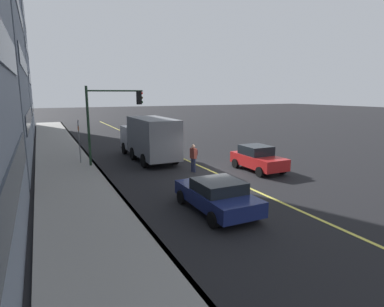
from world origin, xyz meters
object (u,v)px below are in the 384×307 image
(car_red, at_px, (258,158))
(car_navy, at_px, (217,195))
(traffic_light_mast, at_px, (111,112))
(pedestrian_with_backpack, at_px, (194,156))
(truck_gray, at_px, (149,138))
(street_sign_post, at_px, (79,139))

(car_red, bearing_deg, car_navy, 130.14)
(traffic_light_mast, bearing_deg, car_navy, -168.89)
(pedestrian_with_backpack, bearing_deg, traffic_light_mast, 45.78)
(car_navy, relative_size, pedestrian_with_backpack, 2.48)
(truck_gray, relative_size, traffic_light_mast, 1.47)
(car_red, relative_size, car_navy, 0.90)
(car_red, bearing_deg, street_sign_post, 56.54)
(truck_gray, bearing_deg, pedestrian_with_backpack, -164.48)
(car_red, relative_size, truck_gray, 0.50)
(pedestrian_with_backpack, height_order, traffic_light_mast, traffic_light_mast)
(street_sign_post, bearing_deg, truck_gray, -94.51)
(car_red, relative_size, traffic_light_mast, 0.73)
(car_red, xyz_separation_m, pedestrian_with_backpack, (1.45, 3.75, 0.22))
(pedestrian_with_backpack, xyz_separation_m, street_sign_post, (5.01, 6.03, 0.78))
(street_sign_post, bearing_deg, car_navy, -160.66)
(car_red, height_order, car_navy, car_red)
(pedestrian_with_backpack, height_order, street_sign_post, street_sign_post)
(truck_gray, relative_size, pedestrian_with_backpack, 4.48)
(pedestrian_with_backpack, distance_m, street_sign_post, 7.88)
(car_navy, distance_m, street_sign_post, 12.08)
(car_navy, relative_size, truck_gray, 0.55)
(car_red, distance_m, truck_gray, 7.95)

